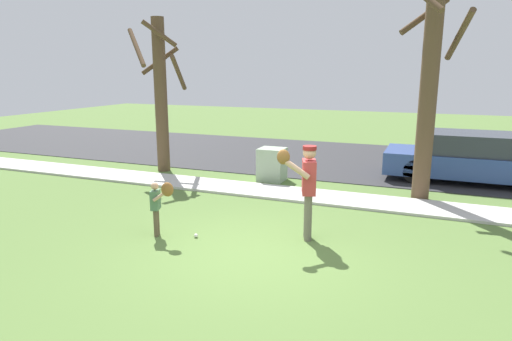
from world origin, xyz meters
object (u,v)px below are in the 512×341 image
at_px(person_adult, 306,182).
at_px(street_tree_near, 430,68).
at_px(baseball, 196,236).
at_px(utility_cabinet, 272,164).
at_px(street_tree_far, 160,91).
at_px(person_child, 159,201).
at_px(parked_wagon_blue, 472,158).

xyz_separation_m(person_adult, street_tree_near, (1.81, 3.53, 1.97)).
height_order(baseball, utility_cabinet, utility_cabinet).
relative_size(person_adult, baseball, 23.05).
bearing_deg(baseball, street_tree_near, 48.79).
height_order(person_adult, street_tree_far, street_tree_far).
distance_m(person_child, parked_wagon_blue, 8.67).
distance_m(person_child, street_tree_far, 5.87).
xyz_separation_m(utility_cabinet, street_tree_near, (3.88, -0.39, 2.58)).
xyz_separation_m(person_child, street_tree_far, (-3.04, 4.72, 1.71)).
xyz_separation_m(person_child, street_tree_near, (4.32, 4.39, 2.35)).
relative_size(utility_cabinet, street_tree_near, 0.16).
bearing_deg(parked_wagon_blue, street_tree_near, 62.18).
height_order(person_child, utility_cabinet, person_child).
height_order(utility_cabinet, parked_wagon_blue, parked_wagon_blue).
height_order(baseball, street_tree_near, street_tree_near).
bearing_deg(baseball, person_child, -163.53).
bearing_deg(street_tree_near, parked_wagon_blue, 62.18).
bearing_deg(person_child, baseball, -2.18).
height_order(person_adult, parked_wagon_blue, person_adult).
bearing_deg(street_tree_far, utility_cabinet, 1.07).
relative_size(street_tree_near, parked_wagon_blue, 1.27).
bearing_deg(parked_wagon_blue, person_adult, 62.53).
bearing_deg(utility_cabinet, parked_wagon_blue, 20.36).
bearing_deg(baseball, person_adult, 20.01).
height_order(person_adult, utility_cabinet, person_adult).
relative_size(utility_cabinet, street_tree_far, 0.20).
bearing_deg(person_adult, street_tree_far, -53.48).
distance_m(person_child, street_tree_near, 6.59).
bearing_deg(person_child, street_tree_far, 104.07).
distance_m(person_adult, street_tree_near, 4.43).
bearing_deg(street_tree_far, street_tree_near, -2.56).
distance_m(utility_cabinet, parked_wagon_blue, 5.43).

